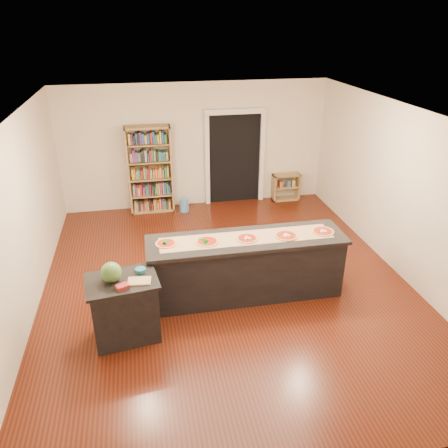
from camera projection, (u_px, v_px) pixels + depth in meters
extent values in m
cube|color=beige|center=(227.00, 206.00, 6.76)|extent=(6.00, 7.00, 2.80)
cube|color=#4E1C0D|center=(226.00, 282.00, 7.37)|extent=(6.00, 7.00, 0.01)
cube|color=white|center=(227.00, 115.00, 6.16)|extent=(6.00, 7.00, 0.01)
cube|color=black|center=(234.00, 159.00, 10.15)|extent=(1.20, 0.02, 2.10)
cube|color=silver|center=(207.00, 161.00, 10.00)|extent=(0.10, 0.08, 2.10)
cube|color=silver|center=(262.00, 158.00, 10.23)|extent=(0.10, 0.08, 2.10)
cube|color=silver|center=(235.00, 111.00, 9.63)|extent=(1.40, 0.08, 0.12)
cube|color=black|center=(246.00, 268.00, 6.87)|extent=(2.98, 0.74, 0.96)
cube|color=black|center=(247.00, 240.00, 6.65)|extent=(3.06, 0.83, 0.05)
cube|color=black|center=(125.00, 310.00, 5.96)|extent=(0.86, 0.60, 0.89)
cube|color=black|center=(121.00, 281.00, 5.76)|extent=(0.94, 0.68, 0.04)
cube|color=#A78551|center=(150.00, 170.00, 9.66)|extent=(0.98, 0.35, 1.95)
cube|color=#A78551|center=(286.00, 187.00, 10.53)|extent=(0.65, 0.28, 0.65)
cylinder|color=#5890C4|center=(184.00, 205.00, 9.97)|extent=(0.21, 0.21, 0.31)
cube|color=tan|center=(247.00, 238.00, 6.65)|extent=(2.66, 0.49, 0.00)
sphere|color=#144214|center=(111.00, 272.00, 5.67)|extent=(0.27, 0.27, 0.27)
cube|color=tan|center=(139.00, 281.00, 5.71)|extent=(0.32, 0.23, 0.02)
cube|color=maroon|center=(122.00, 287.00, 5.56)|extent=(0.19, 0.16, 0.06)
cylinder|color=#195966|center=(140.00, 270.00, 5.92)|extent=(0.14, 0.14, 0.05)
cylinder|color=#C08949|center=(166.00, 243.00, 6.47)|extent=(0.31, 0.31, 0.02)
cylinder|color=#A5190C|center=(166.00, 243.00, 6.46)|extent=(0.25, 0.25, 0.00)
cylinder|color=#C08949|center=(207.00, 242.00, 6.52)|extent=(0.34, 0.34, 0.02)
cylinder|color=#A5190C|center=(207.00, 241.00, 6.52)|extent=(0.28, 0.28, 0.00)
cylinder|color=#C08949|center=(247.00, 238.00, 6.61)|extent=(0.32, 0.32, 0.02)
cylinder|color=#A5190C|center=(247.00, 238.00, 6.61)|extent=(0.26, 0.26, 0.00)
cylinder|color=#C08949|center=(286.00, 236.00, 6.69)|extent=(0.35, 0.35, 0.02)
cylinder|color=#A5190C|center=(286.00, 235.00, 6.69)|extent=(0.29, 0.29, 0.00)
cylinder|color=#C08949|center=(323.00, 231.00, 6.83)|extent=(0.35, 0.35, 0.02)
cylinder|color=#A5190C|center=(323.00, 231.00, 6.82)|extent=(0.28, 0.28, 0.00)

